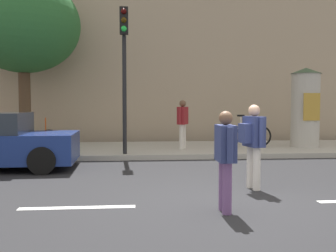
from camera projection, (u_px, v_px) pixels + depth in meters
ground_plane at (229, 204)px, 6.30m from camera, size 80.00×80.00×0.00m
sidewalk_curb at (178, 149)px, 13.26m from camera, size 36.00×4.00×0.15m
lane_markings at (229, 204)px, 6.30m from camera, size 25.80×0.16×0.01m
building_backdrop at (166, 42)px, 17.98m from camera, size 36.00×5.00×8.85m
traffic_light at (124, 56)px, 11.18m from camera, size 0.24×0.45×4.18m
poster_column at (305, 107)px, 13.23m from camera, size 1.03×1.03×2.67m
street_tree at (23, 25)px, 13.32m from camera, size 3.84×3.84×5.78m
pedestrian_in_light_jacket at (253, 139)px, 7.37m from camera, size 0.45×0.64×1.60m
pedestrian_tallest at (225, 153)px, 5.80m from camera, size 0.24×0.64×1.51m
pedestrian_with_bag at (183, 120)px, 12.68m from camera, size 0.42×0.58×1.58m
bicycle_leaning at (245, 135)px, 13.33m from camera, size 1.77×0.25×1.09m
bicycle_upright at (32, 140)px, 11.45m from camera, size 1.73×0.49×1.09m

